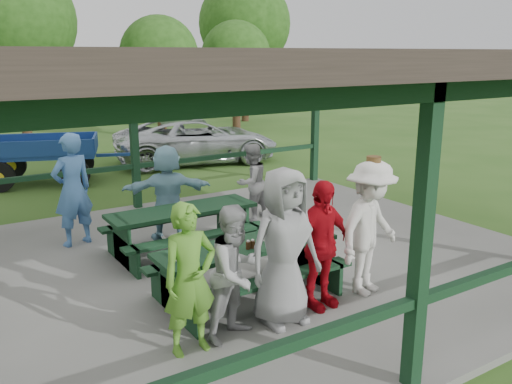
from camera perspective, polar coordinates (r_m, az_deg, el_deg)
ground at (r=8.66m, az=-3.33°, el=-8.08°), size 90.00×90.00×0.00m
concrete_slab at (r=8.64m, az=-3.33°, el=-7.78°), size 10.00×8.00×0.10m
pavilion_structure at (r=8.00m, az=-3.66°, el=13.38°), size 10.60×8.60×3.24m
picnic_table_near at (r=7.33m, az=-0.97°, el=-7.51°), size 2.50×1.39×0.75m
picnic_table_far at (r=8.99m, az=-7.70°, el=-3.45°), size 2.43×1.39×0.75m
table_setting at (r=7.32m, az=0.05°, el=-4.93°), size 2.39×0.45×0.10m
contestant_green at (r=5.94m, az=-6.99°, el=-9.09°), size 0.62×0.41×1.70m
contestant_grey_left at (r=6.22m, az=-2.09°, el=-8.46°), size 0.92×0.81×1.59m
contestant_grey_mid at (r=6.49m, az=2.96°, el=-5.79°), size 0.96×0.63×1.94m
contestant_red at (r=6.96m, az=6.80°, el=-5.56°), size 1.02×0.49×1.69m
contestant_white_fedora at (r=7.45m, az=11.91°, el=-3.72°), size 1.33×0.97×1.91m
spectator_lblue at (r=9.60m, az=-9.29°, el=-0.02°), size 1.65×0.97×1.69m
spectator_blue at (r=9.65m, az=-18.76°, el=0.23°), size 0.80×0.62×1.94m
spectator_grey at (r=10.58m, az=-0.50°, el=1.03°), size 0.87×0.76×1.52m
pickup_truck at (r=16.84m, az=-6.23°, el=5.41°), size 5.36×3.29×1.39m
farm_trailer at (r=15.08m, az=-21.66°, el=3.27°), size 3.78×2.40×1.32m
tree_left at (r=21.72m, az=-24.00°, el=16.17°), size 4.17×4.17×6.52m
tree_mid at (r=21.89m, az=-10.16°, el=13.93°), size 3.03×3.03×4.74m
tree_right at (r=24.11m, az=-2.13°, el=14.08°), size 3.00×3.00×4.69m
tree_far_right at (r=27.18m, az=-1.20°, el=17.28°), size 4.40×4.40×6.88m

